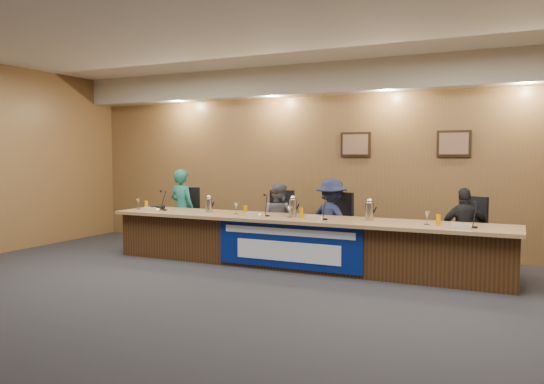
{
  "coord_description": "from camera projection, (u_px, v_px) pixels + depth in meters",
  "views": [
    {
      "loc": [
        2.98,
        -4.85,
        1.67
      ],
      "look_at": [
        -0.47,
        2.46,
        1.1
      ],
      "focal_mm": 35.0,
      "sensor_mm": 36.0,
      "label": 1
    }
  ],
  "objects": [
    {
      "name": "floor",
      "position": [
        214.0,
        309.0,
        5.76
      ],
      "size": [
        10.0,
        10.0,
        0.0
      ],
      "primitive_type": "plane",
      "color": "black",
      "rests_on": "ground"
    },
    {
      "name": "ceiling",
      "position": [
        212.0,
        9.0,
        5.54
      ],
      "size": [
        10.0,
        8.0,
        0.04
      ],
      "primitive_type": "cube",
      "color": "silver",
      "rests_on": "wall_back"
    },
    {
      "name": "wall_back",
      "position": [
        334.0,
        159.0,
        9.26
      ],
      "size": [
        10.0,
        0.04,
        3.2
      ],
      "primitive_type": "cube",
      "color": "brown",
      "rests_on": "floor"
    },
    {
      "name": "soffit",
      "position": [
        330.0,
        79.0,
        8.94
      ],
      "size": [
        10.0,
        0.5,
        0.5
      ],
      "primitive_type": "cube",
      "color": "beige",
      "rests_on": "wall_back"
    },
    {
      "name": "dais_body",
      "position": [
        299.0,
        244.0,
        7.9
      ],
      "size": [
        6.0,
        0.8,
        0.7
      ],
      "primitive_type": "cube",
      "color": "#392211",
      "rests_on": "floor"
    },
    {
      "name": "dais_top",
      "position": [
        297.0,
        219.0,
        7.83
      ],
      "size": [
        6.1,
        0.95,
        0.05
      ],
      "primitive_type": "cube",
      "color": "#956F49",
      "rests_on": "dais_body"
    },
    {
      "name": "banner",
      "position": [
        288.0,
        246.0,
        7.53
      ],
      "size": [
        2.2,
        0.02,
        0.65
      ],
      "primitive_type": "cube",
      "color": "navy",
      "rests_on": "dais_body"
    },
    {
      "name": "banner_text_upper",
      "position": [
        287.0,
        232.0,
        7.5
      ],
      "size": [
        2.0,
        0.01,
        0.1
      ],
      "primitive_type": "cube",
      "color": "silver",
      "rests_on": "banner"
    },
    {
      "name": "banner_text_lower",
      "position": [
        287.0,
        252.0,
        7.52
      ],
      "size": [
        1.6,
        0.01,
        0.28
      ],
      "primitive_type": "cube",
      "color": "silver",
      "rests_on": "banner"
    },
    {
      "name": "wall_photo_left",
      "position": [
        356.0,
        144.0,
        9.05
      ],
      "size": [
        0.52,
        0.04,
        0.42
      ],
      "primitive_type": "cube",
      "color": "black",
      "rests_on": "wall_back"
    },
    {
      "name": "wall_photo_right",
      "position": [
        454.0,
        144.0,
        8.36
      ],
      "size": [
        0.52,
        0.04,
        0.42
      ],
      "primitive_type": "cube",
      "color": "black",
      "rests_on": "wall_back"
    },
    {
      "name": "panelist_a",
      "position": [
        182.0,
        209.0,
        9.47
      ],
      "size": [
        0.56,
        0.41,
        1.42
      ],
      "primitive_type": "imported",
      "rotation": [
        0.0,
        0.0,
        2.99
      ],
      "color": "#195D50",
      "rests_on": "floor"
    },
    {
      "name": "panelist_b",
      "position": [
        278.0,
        220.0,
        8.67
      ],
      "size": [
        0.66,
        0.56,
        1.21
      ],
      "primitive_type": "imported",
      "rotation": [
        0.0,
        0.0,
        2.96
      ],
      "color": "#55545A",
      "rests_on": "floor"
    },
    {
      "name": "panelist_c",
      "position": [
        332.0,
        220.0,
        8.28
      ],
      "size": [
        0.95,
        0.75,
        1.3
      ],
      "primitive_type": "imported",
      "rotation": [
        0.0,
        0.0,
        2.78
      ],
      "color": "#151B37",
      "rests_on": "floor"
    },
    {
      "name": "panelist_d",
      "position": [
        465.0,
        231.0,
        7.44
      ],
      "size": [
        0.77,
        0.51,
        1.21
      ],
      "primitive_type": "imported",
      "rotation": [
        0.0,
        0.0,
        3.46
      ],
      "color": "black",
      "rests_on": "floor"
    },
    {
      "name": "office_chair_a",
      "position": [
        186.0,
        221.0,
        9.57
      ],
      "size": [
        0.61,
        0.61,
        0.08
      ],
      "primitive_type": "cube",
      "rotation": [
        0.0,
        0.0,
        0.34
      ],
      "color": "black",
      "rests_on": "floor"
    },
    {
      "name": "office_chair_b",
      "position": [
        280.0,
        227.0,
        8.77
      ],
      "size": [
        0.6,
        0.6,
        0.08
      ],
      "primitive_type": "cube",
      "rotation": [
        0.0,
        0.0,
        0.3
      ],
      "color": "black",
      "rests_on": "floor"
    },
    {
      "name": "office_chair_c",
      "position": [
        334.0,
        230.0,
        8.38
      ],
      "size": [
        0.61,
        0.61,
        0.08
      ],
      "primitive_type": "cube",
      "rotation": [
        0.0,
        0.0,
        -0.32
      ],
      "color": "black",
      "rests_on": "floor"
    },
    {
      "name": "office_chair_d",
      "position": [
        465.0,
        239.0,
        7.54
      ],
      "size": [
        0.64,
        0.64,
        0.08
      ],
      "primitive_type": "cube",
      "rotation": [
        0.0,
        0.0,
        -0.43
      ],
      "color": "black",
      "rests_on": "floor"
    },
    {
      "name": "nameplate_a",
      "position": [
        151.0,
        209.0,
        8.64
      ],
      "size": [
        0.24,
        0.08,
        0.1
      ],
      "primitive_type": "cube",
      "rotation": [
        0.31,
        0.0,
        0.0
      ],
      "color": "white",
      "rests_on": "dais_top"
    },
    {
      "name": "microphone_a",
      "position": [
        165.0,
        210.0,
        8.76
      ],
      "size": [
        0.07,
        0.07,
        0.02
      ],
      "primitive_type": "cylinder",
      "color": "black",
      "rests_on": "dais_top"
    },
    {
      "name": "juice_glass_a",
      "position": [
        146.0,
        205.0,
        8.96
      ],
      "size": [
        0.06,
        0.06,
        0.15
      ],
      "primitive_type": "cylinder",
      "color": "orange",
      "rests_on": "dais_top"
    },
    {
      "name": "water_glass_a",
      "position": [
        138.0,
        204.0,
        9.0
      ],
      "size": [
        0.08,
        0.08,
        0.18
      ],
      "primitive_type": "cylinder",
      "color": "silver",
      "rests_on": "dais_top"
    },
    {
      "name": "nameplate_b",
      "position": [
        251.0,
        214.0,
        7.87
      ],
      "size": [
        0.24,
        0.08,
        0.1
      ],
      "primitive_type": "cube",
      "rotation": [
        0.31,
        0.0,
        0.0
      ],
      "color": "white",
      "rests_on": "dais_top"
    },
    {
      "name": "microphone_b",
      "position": [
        267.0,
        216.0,
        7.96
      ],
      "size": [
        0.07,
        0.07,
        0.02
      ],
      "primitive_type": "cylinder",
      "color": "black",
      "rests_on": "dais_top"
    },
    {
      "name": "juice_glass_b",
      "position": [
        245.0,
        210.0,
        8.12
      ],
      "size": [
        0.06,
        0.06,
        0.15
      ],
      "primitive_type": "cylinder",
      "color": "orange",
      "rests_on": "dais_top"
    },
    {
      "name": "water_glass_b",
      "position": [
        236.0,
        209.0,
        8.22
      ],
      "size": [
        0.08,
        0.08,
        0.18
      ],
      "primitive_type": "cylinder",
      "color": "silver",
      "rests_on": "dais_top"
    },
    {
      "name": "nameplate_c",
      "position": [
        313.0,
        217.0,
        7.45
      ],
      "size": [
        0.24,
        0.08,
        0.1
      ],
      "primitive_type": "cube",
      "rotation": [
        0.31,
        0.0,
        0.0
      ],
      "color": "white",
      "rests_on": "dais_top"
    },
    {
      "name": "microphone_c",
      "position": [
        325.0,
        219.0,
        7.53
      ],
      "size": [
        0.07,
        0.07,
        0.02
      ],
      "primitive_type": "cylinder",
      "color": "black",
      "rests_on": "dais_top"
    },
    {
      "name": "juice_glass_c",
      "position": [
        301.0,
        213.0,
        7.77
      ],
      "size": [
        0.06,
        0.06,
        0.15
      ],
      "primitive_type": "cylinder",
      "color": "orange",
      "rests_on": "dais_top"
    },
    {
      "name": "water_glass_c",
      "position": [
        289.0,
        211.0,
        7.79
      ],
      "size": [
        0.08,
        0.08,
        0.18
      ],
      "primitive_type": "cylinder",
      "color": "silver",
      "rests_on": "dais_top"
    },
    {
      "name": "nameplate_d",
      "position": [
        461.0,
        225.0,
        6.6
      ],
      "size": [
        0.24,
        0.08,
        0.1
      ],
      "primitive_type": "cube",
      "rotation": [
        0.31,
        0.0,
        0.0
      ],
      "color": "white",
      "rests_on": "dais_top"
    },
    {
      "name": "microphone_d",
      "position": [
        475.0,
        227.0,
        6.68
      ],
      "size": [
        0.07,
        0.07,
        0.02
      ],
      "primitive_type": "cylinder",
      "color": "black",
      "rests_on": "dais_top"
    },
    {
      "name": "juice_glass_d",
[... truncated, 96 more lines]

